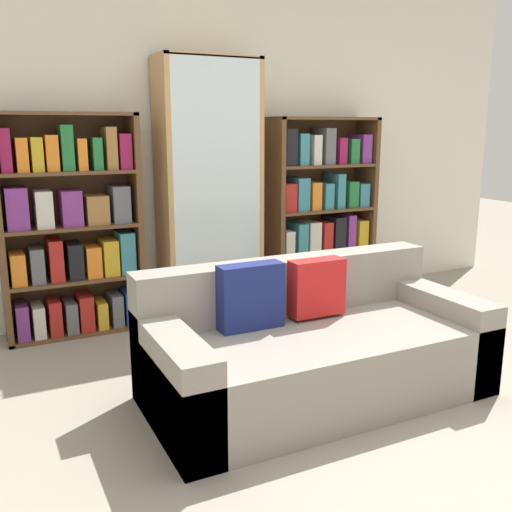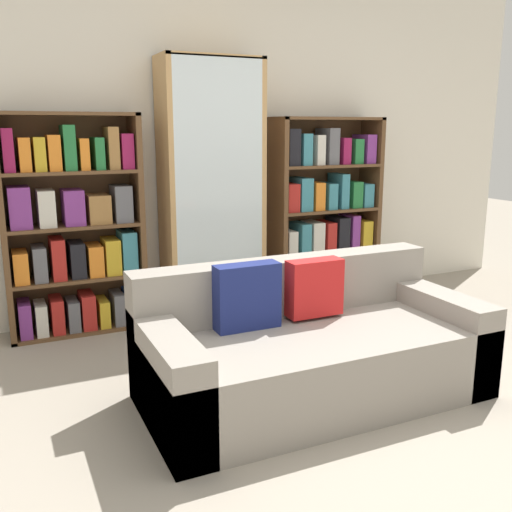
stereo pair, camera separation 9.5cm
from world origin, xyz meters
TOP-DOWN VIEW (x-y plane):
  - ground_plane at (0.00, 0.00)m, footprint 16.00×16.00m
  - wall_back at (0.00, 2.46)m, footprint 6.21×0.06m
  - couch at (-0.06, 0.64)m, footprint 1.86×0.88m
  - bookshelf_left at (-1.07, 2.25)m, footprint 0.97×0.32m
  - display_cabinet at (-0.03, 2.24)m, footprint 0.77×0.36m
  - bookshelf_right at (1.01, 2.25)m, footprint 0.97×0.32m
  - wine_bottle at (0.38, 1.78)m, footprint 0.08×0.08m

SIDE VIEW (x-z plane):
  - ground_plane at x=0.00m, z-range 0.00..0.00m
  - wine_bottle at x=0.38m, z-range -0.03..0.31m
  - couch at x=-0.06m, z-range -0.11..0.64m
  - bookshelf_right at x=1.01m, z-range -0.04..1.51m
  - bookshelf_left at x=-1.07m, z-range -0.03..1.54m
  - display_cabinet at x=-0.03m, z-range -0.01..1.98m
  - wall_back at x=0.00m, z-range 0.00..2.70m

